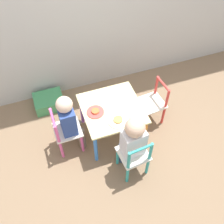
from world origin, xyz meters
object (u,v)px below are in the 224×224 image
(chair_pink, at_px, (65,132))
(child_left, at_px, (69,120))
(kids_table, at_px, (112,112))
(storage_bin, at_px, (49,102))
(plate_front, at_px, (118,120))
(plate_left, at_px, (95,112))
(child_front, at_px, (132,140))
(chair_teal, at_px, (134,156))
(chair_red, at_px, (153,103))

(chair_pink, xyz_separation_m, child_left, (0.06, 0.00, 0.17))
(chair_pink, bearing_deg, kids_table, -90.00)
(chair_pink, relative_size, storage_bin, 1.58)
(plate_front, distance_m, storage_bin, 1.04)
(plate_left, xyz_separation_m, plate_front, (0.17, -0.17, 0.00))
(kids_table, xyz_separation_m, child_front, (0.04, -0.42, 0.09))
(child_left, distance_m, plate_front, 0.45)
(kids_table, relative_size, chair_pink, 1.10)
(chair_teal, distance_m, child_front, 0.21)
(chair_pink, relative_size, child_left, 0.73)
(child_left, height_order, child_front, child_front)
(kids_table, bearing_deg, child_front, -84.72)
(storage_bin, bearing_deg, child_front, -59.92)
(child_left, bearing_deg, chair_red, -87.40)
(plate_left, bearing_deg, chair_pink, -179.24)
(chair_red, bearing_deg, chair_pink, -92.43)
(kids_table, distance_m, child_front, 0.44)
(kids_table, height_order, chair_red, chair_red)
(chair_pink, bearing_deg, child_left, -90.00)
(kids_table, distance_m, plate_front, 0.18)
(chair_red, height_order, plate_left, chair_red)
(storage_bin, bearing_deg, chair_red, -28.67)
(chair_pink, height_order, chair_teal, same)
(chair_red, bearing_deg, child_left, -92.27)
(plate_left, bearing_deg, storage_bin, 122.62)
(kids_table, height_order, child_left, child_left)
(storage_bin, bearing_deg, plate_left, -57.38)
(chair_teal, bearing_deg, kids_table, -90.00)
(chair_teal, distance_m, plate_left, 0.56)
(plate_left, bearing_deg, chair_red, 3.98)
(chair_teal, distance_m, storage_bin, 1.27)
(chair_pink, xyz_separation_m, plate_front, (0.49, -0.16, 0.18))
(chair_teal, bearing_deg, storage_bin, -66.35)
(chair_teal, bearing_deg, child_left, -50.99)
(child_front, distance_m, plate_left, 0.47)
(child_front, xyz_separation_m, plate_left, (-0.21, 0.42, -0.02))
(chair_teal, height_order, child_front, child_front)
(child_front, height_order, plate_left, child_front)
(plate_front, bearing_deg, child_front, -81.28)
(plate_left, bearing_deg, chair_teal, -66.20)
(kids_table, distance_m, chair_teal, 0.50)
(storage_bin, bearing_deg, plate_front, -54.35)
(child_front, distance_m, plate_front, 0.26)
(plate_left, bearing_deg, child_front, -63.88)
(chair_teal, xyz_separation_m, child_front, (-0.01, 0.06, 0.20))
(storage_bin, bearing_deg, chair_pink, -82.79)
(chair_red, distance_m, child_front, 0.68)
(chair_pink, xyz_separation_m, storage_bin, (-0.08, 0.62, -0.19))
(chair_pink, xyz_separation_m, chair_red, (0.97, 0.05, 0.00))
(chair_red, bearing_deg, storage_bin, -124.03)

